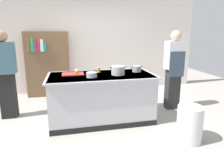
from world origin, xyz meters
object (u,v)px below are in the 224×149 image
(mixing_bowl, at_px, (92,75))
(trash_bin, at_px, (190,124))
(onion, at_px, (77,71))
(stock_pot, at_px, (118,70))
(juice_cup, at_px, (99,70))
(bookshelf, at_px, (48,64))
(sauce_pan, at_px, (137,69))
(person_chef, at_px, (174,68))
(person_guest, at_px, (6,73))

(mixing_bowl, distance_m, trash_bin, 1.79)
(onion, distance_m, trash_bin, 2.15)
(stock_pot, xyz_separation_m, trash_bin, (0.90, -0.99, -0.70))
(stock_pot, relative_size, trash_bin, 0.55)
(juice_cup, xyz_separation_m, bookshelf, (-1.12, 1.58, -0.10))
(mixing_bowl, bearing_deg, onion, 129.23)
(sauce_pan, xyz_separation_m, mixing_bowl, (-0.94, -0.28, -0.02))
(juice_cup, distance_m, person_chef, 1.66)
(mixing_bowl, relative_size, person_guest, 0.11)
(trash_bin, height_order, person_guest, person_guest)
(sauce_pan, xyz_separation_m, person_chef, (0.90, 0.13, -0.05))
(onion, bearing_deg, person_chef, 3.08)
(onion, bearing_deg, stock_pot, -15.00)
(stock_pot, xyz_separation_m, person_chef, (1.33, 0.31, -0.07))
(stock_pot, height_order, person_guest, person_guest)
(sauce_pan, bearing_deg, onion, 179.15)
(stock_pot, distance_m, trash_bin, 1.51)
(sauce_pan, xyz_separation_m, juice_cup, (-0.76, 0.10, -0.01))
(onion, height_order, mixing_bowl, onion)
(onion, height_order, bookshelf, bookshelf)
(stock_pot, relative_size, sauce_pan, 1.30)
(mixing_bowl, bearing_deg, sauce_pan, 16.78)
(person_chef, relative_size, bookshelf, 1.01)
(mixing_bowl, height_order, person_chef, person_chef)
(trash_bin, xyz_separation_m, bookshelf, (-2.35, 2.85, 0.57))
(onion, bearing_deg, bookshelf, 112.62)
(stock_pot, distance_m, juice_cup, 0.43)
(stock_pot, bearing_deg, trash_bin, -47.50)
(onion, distance_m, person_chef, 2.09)
(stock_pot, distance_m, sauce_pan, 0.47)
(trash_bin, bearing_deg, stock_pot, 132.50)
(mixing_bowl, bearing_deg, bookshelf, 115.56)
(mixing_bowl, distance_m, juice_cup, 0.42)
(onion, bearing_deg, juice_cup, 10.76)
(onion, bearing_deg, person_guest, 164.70)
(mixing_bowl, height_order, trash_bin, mixing_bowl)
(onion, distance_m, juice_cup, 0.44)
(stock_pot, bearing_deg, person_chef, 13.23)
(stock_pot, relative_size, juice_cup, 3.17)
(person_chef, bearing_deg, person_guest, 100.33)
(juice_cup, distance_m, person_guest, 1.80)
(bookshelf, bearing_deg, onion, -67.38)
(sauce_pan, height_order, trash_bin, sauce_pan)
(person_chef, bearing_deg, stock_pot, 117.83)
(mixing_bowl, xyz_separation_m, person_chef, (1.84, 0.41, -0.03))
(onion, relative_size, mixing_bowl, 0.45)
(juice_cup, relative_size, bookshelf, 0.06)
(onion, distance_m, bookshelf, 1.80)
(mixing_bowl, relative_size, trash_bin, 0.33)
(juice_cup, bearing_deg, stock_pot, -41.15)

